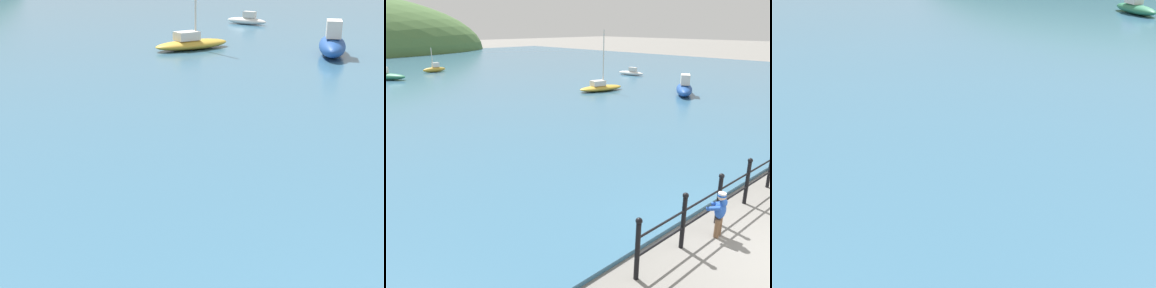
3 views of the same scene
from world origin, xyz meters
TOP-DOWN VIEW (x-y plane):
  - water at (0.00, 32.00)m, footprint 80.00×60.00m
  - boat_green_fishing at (1.91, 30.36)m, footprint 3.05×3.54m

SIDE VIEW (x-z plane):
  - water at x=0.00m, z-range 0.00..0.10m
  - boat_green_fishing at x=1.91m, z-range -0.07..0.91m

